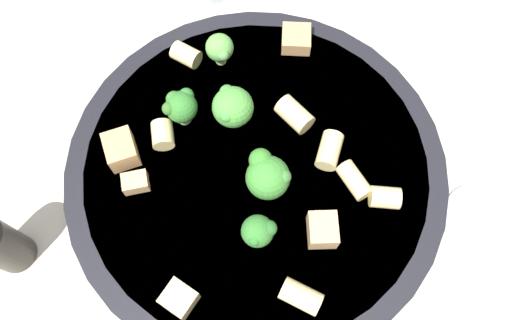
{
  "coord_description": "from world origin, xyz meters",
  "views": [
    {
      "loc": [
        0.13,
        -0.06,
        0.4
      ],
      "look_at": [
        0.0,
        0.0,
        0.05
      ],
      "focal_mm": 35.0,
      "sensor_mm": 36.0,
      "label": 1
    }
  ],
  "objects_px": {
    "pasta_bowl": "(256,173)",
    "rigatoni_6": "(385,197)",
    "spoon": "(469,192)",
    "rigatoni_3": "(329,150)",
    "broccoli_floret_1": "(181,106)",
    "rigatoni_4": "(295,114)",
    "rigatoni_0": "(354,180)",
    "chicken_chunk_0": "(322,230)",
    "rigatoni_2": "(186,55)",
    "chicken_chunk_4": "(135,182)",
    "rigatoni_1": "(301,296)",
    "rigatoni_5": "(163,135)",
    "chicken_chunk_1": "(121,150)",
    "broccoli_floret_4": "(236,105)",
    "broccoli_floret_3": "(258,232)",
    "chicken_chunk_2": "(296,39)",
    "broccoli_floret_0": "(220,48)",
    "broccoli_floret_2": "(269,175)",
    "chicken_chunk_3": "(179,299)"
  },
  "relations": [
    {
      "from": "rigatoni_1",
      "to": "rigatoni_4",
      "type": "height_order",
      "value": "rigatoni_4"
    },
    {
      "from": "rigatoni_1",
      "to": "spoon",
      "type": "height_order",
      "value": "rigatoni_1"
    },
    {
      "from": "rigatoni_1",
      "to": "chicken_chunk_0",
      "type": "relative_size",
      "value": 1.18
    },
    {
      "from": "broccoli_floret_1",
      "to": "chicken_chunk_2",
      "type": "bearing_deg",
      "value": 102.87
    },
    {
      "from": "rigatoni_0",
      "to": "rigatoni_2",
      "type": "height_order",
      "value": "rigatoni_2"
    },
    {
      "from": "rigatoni_4",
      "to": "broccoli_floret_3",
      "type": "bearing_deg",
      "value": -41.52
    },
    {
      "from": "broccoli_floret_3",
      "to": "broccoli_floret_4",
      "type": "relative_size",
      "value": 0.83
    },
    {
      "from": "broccoli_floret_0",
      "to": "chicken_chunk_2",
      "type": "xyz_separation_m",
      "value": [
        0.01,
        0.07,
        -0.01
      ]
    },
    {
      "from": "broccoli_floret_4",
      "to": "rigatoni_3",
      "type": "relative_size",
      "value": 1.46
    },
    {
      "from": "broccoli_floret_2",
      "to": "rigatoni_6",
      "type": "distance_m",
      "value": 0.09
    },
    {
      "from": "rigatoni_0",
      "to": "rigatoni_3",
      "type": "relative_size",
      "value": 1.03
    },
    {
      "from": "broccoli_floret_3",
      "to": "chicken_chunk_2",
      "type": "height_order",
      "value": "broccoli_floret_3"
    },
    {
      "from": "rigatoni_1",
      "to": "rigatoni_5",
      "type": "distance_m",
      "value": 0.16
    },
    {
      "from": "rigatoni_2",
      "to": "chicken_chunk_4",
      "type": "bearing_deg",
      "value": -41.07
    },
    {
      "from": "broccoli_floret_1",
      "to": "rigatoni_1",
      "type": "height_order",
      "value": "broccoli_floret_1"
    },
    {
      "from": "broccoli_floret_3",
      "to": "chicken_chunk_3",
      "type": "xyz_separation_m",
      "value": [
        0.02,
        -0.07,
        -0.01
      ]
    },
    {
      "from": "rigatoni_0",
      "to": "rigatoni_6",
      "type": "bearing_deg",
      "value": 31.99
    },
    {
      "from": "pasta_bowl",
      "to": "rigatoni_2",
      "type": "bearing_deg",
      "value": -173.95
    },
    {
      "from": "broccoli_floret_4",
      "to": "rigatoni_4",
      "type": "relative_size",
      "value": 1.42
    },
    {
      "from": "broccoli_floret_0",
      "to": "rigatoni_2",
      "type": "distance_m",
      "value": 0.03
    },
    {
      "from": "chicken_chunk_0",
      "to": "chicken_chunk_1",
      "type": "bearing_deg",
      "value": -137.77
    },
    {
      "from": "pasta_bowl",
      "to": "broccoli_floret_2",
      "type": "xyz_separation_m",
      "value": [
        0.02,
        0.0,
        0.04
      ]
    },
    {
      "from": "spoon",
      "to": "rigatoni_3",
      "type": "bearing_deg",
      "value": -123.97
    },
    {
      "from": "pasta_bowl",
      "to": "rigatoni_6",
      "type": "distance_m",
      "value": 0.1
    },
    {
      "from": "rigatoni_1",
      "to": "rigatoni_3",
      "type": "distance_m",
      "value": 0.11
    },
    {
      "from": "broccoli_floret_3",
      "to": "rigatoni_5",
      "type": "bearing_deg",
      "value": -162.57
    },
    {
      "from": "rigatoni_2",
      "to": "broccoli_floret_0",
      "type": "bearing_deg",
      "value": 63.48
    },
    {
      "from": "rigatoni_5",
      "to": "pasta_bowl",
      "type": "bearing_deg",
      "value": 47.97
    },
    {
      "from": "rigatoni_0",
      "to": "chicken_chunk_0",
      "type": "relative_size",
      "value": 1.22
    },
    {
      "from": "chicken_chunk_1",
      "to": "chicken_chunk_2",
      "type": "xyz_separation_m",
      "value": [
        -0.04,
        0.17,
        -0.0
      ]
    },
    {
      "from": "rigatoni_0",
      "to": "rigatoni_5",
      "type": "xyz_separation_m",
      "value": [
        -0.1,
        -0.12,
        0.0
      ]
    },
    {
      "from": "broccoli_floret_1",
      "to": "broccoli_floret_3",
      "type": "bearing_deg",
      "value": 5.76
    },
    {
      "from": "broccoli_floret_0",
      "to": "broccoli_floret_4",
      "type": "xyz_separation_m",
      "value": [
        0.06,
        -0.01,
        0.01
      ]
    },
    {
      "from": "rigatoni_0",
      "to": "chicken_chunk_0",
      "type": "height_order",
      "value": "chicken_chunk_0"
    },
    {
      "from": "broccoli_floret_1",
      "to": "rigatoni_4",
      "type": "xyz_separation_m",
      "value": [
        0.04,
        0.08,
        -0.01
      ]
    },
    {
      "from": "broccoli_floret_0",
      "to": "chicken_chunk_3",
      "type": "bearing_deg",
      "value": -31.8
    },
    {
      "from": "broccoli_floret_1",
      "to": "chicken_chunk_0",
      "type": "bearing_deg",
      "value": 22.83
    },
    {
      "from": "rigatoni_6",
      "to": "chicken_chunk_3",
      "type": "relative_size",
      "value": 1.04
    },
    {
      "from": "broccoli_floret_0",
      "to": "broccoli_floret_2",
      "type": "bearing_deg",
      "value": -6.23
    },
    {
      "from": "broccoli_floret_2",
      "to": "broccoli_floret_4",
      "type": "xyz_separation_m",
      "value": [
        -0.06,
        0.0,
        0.0
      ]
    },
    {
      "from": "broccoli_floret_3",
      "to": "pasta_bowl",
      "type": "bearing_deg",
      "value": 156.44
    },
    {
      "from": "rigatoni_6",
      "to": "chicken_chunk_0",
      "type": "height_order",
      "value": "chicken_chunk_0"
    },
    {
      "from": "rigatoni_4",
      "to": "spoon",
      "type": "height_order",
      "value": "rigatoni_4"
    },
    {
      "from": "rigatoni_0",
      "to": "rigatoni_4",
      "type": "distance_m",
      "value": 0.07
    },
    {
      "from": "rigatoni_0",
      "to": "broccoli_floret_4",
      "type": "bearing_deg",
      "value": -146.64
    },
    {
      "from": "broccoli_floret_0",
      "to": "rigatoni_5",
      "type": "bearing_deg",
      "value": -55.45
    },
    {
      "from": "rigatoni_4",
      "to": "chicken_chunk_0",
      "type": "height_order",
      "value": "same"
    },
    {
      "from": "rigatoni_0",
      "to": "rigatoni_4",
      "type": "bearing_deg",
      "value": -166.98
    },
    {
      "from": "pasta_bowl",
      "to": "broccoli_floret_1",
      "type": "bearing_deg",
      "value": -150.46
    },
    {
      "from": "pasta_bowl",
      "to": "broccoli_floret_2",
      "type": "distance_m",
      "value": 0.04
    }
  ]
}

